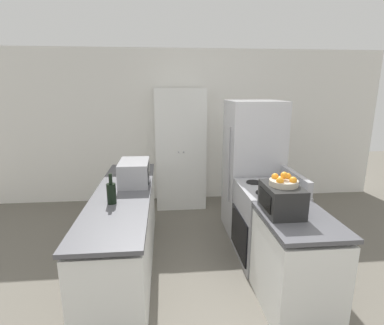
% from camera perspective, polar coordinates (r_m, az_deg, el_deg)
% --- Properties ---
extents(wall_back, '(7.00, 0.06, 2.60)m').
position_cam_1_polar(wall_back, '(5.26, -1.60, 6.78)').
color(wall_back, white).
rests_on(wall_back, ground_plane).
extents(counter_left, '(0.60, 2.43, 0.88)m').
position_cam_1_polar(counter_left, '(3.46, -12.70, -12.67)').
color(counter_left, silver).
rests_on(counter_left, ground_plane).
extents(counter_right, '(0.60, 0.82, 0.88)m').
position_cam_1_polar(counter_right, '(2.97, 19.10, -18.00)').
color(counter_right, silver).
rests_on(counter_right, ground_plane).
extents(pantry_cabinet, '(0.81, 0.57, 1.97)m').
position_cam_1_polar(pantry_cabinet, '(4.99, -2.25, 2.68)').
color(pantry_cabinet, white).
rests_on(pantry_cabinet, ground_plane).
extents(stove, '(0.66, 0.76, 1.04)m').
position_cam_1_polar(stove, '(3.62, 14.14, -11.11)').
color(stove, '#9E9EA3').
rests_on(stove, ground_plane).
extents(refrigerator, '(0.72, 0.70, 1.80)m').
position_cam_1_polar(refrigerator, '(4.17, 11.38, -1.00)').
color(refrigerator, '#B7B7BC').
rests_on(refrigerator, ground_plane).
extents(microwave, '(0.34, 0.50, 0.27)m').
position_cam_1_polar(microwave, '(3.51, -10.90, -1.88)').
color(microwave, '#939399').
rests_on(microwave, counter_left).
extents(wine_bottle, '(0.09, 0.09, 0.30)m').
position_cam_1_polar(wine_bottle, '(2.97, -15.10, -5.57)').
color(wine_bottle, black).
rests_on(wine_bottle, counter_left).
extents(toaster_oven, '(0.31, 0.42, 0.26)m').
position_cam_1_polar(toaster_oven, '(2.77, 16.69, -6.71)').
color(toaster_oven, black).
rests_on(toaster_oven, counter_right).
extents(fruit_bowl, '(0.25, 0.25, 0.12)m').
position_cam_1_polar(fruit_bowl, '(2.72, 17.07, -3.44)').
color(fruit_bowl, '#B2A893').
rests_on(fruit_bowl, toaster_oven).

